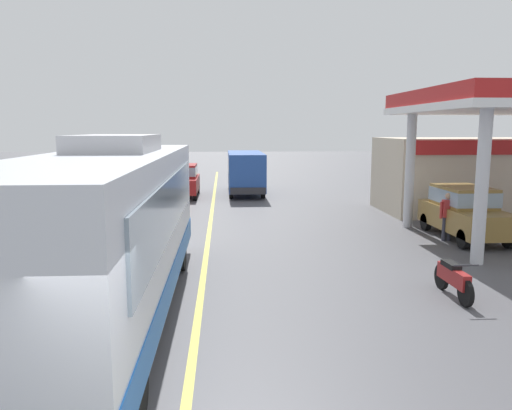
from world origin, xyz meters
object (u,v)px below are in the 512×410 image
car_at_pump (464,210)px  coach_bus_main (109,234)px  motorcycle_parked_forecourt (453,278)px  car_trailing_behind_bus (183,179)px  minibus_opposing_lane (245,169)px  pedestrian_near_pump (447,214)px

car_at_pump → coach_bus_main: bearing=-147.9°
coach_bus_main → motorcycle_parked_forecourt: (7.52, 0.69, -1.28)m
motorcycle_parked_forecourt → car_trailing_behind_bus: (-7.49, 17.61, 0.57)m
coach_bus_main → car_at_pump: (10.72, 6.72, -0.71)m
minibus_opposing_lane → pedestrian_near_pump: bearing=-64.0°
car_trailing_behind_bus → pedestrian_near_pump: bearing=-50.3°
minibus_opposing_lane → motorcycle_parked_forecourt: 19.07m
minibus_opposing_lane → car_trailing_behind_bus: minibus_opposing_lane is taller
minibus_opposing_lane → motorcycle_parked_forecourt: minibus_opposing_lane is taller
coach_bus_main → motorcycle_parked_forecourt: bearing=5.2°
car_at_pump → car_trailing_behind_bus: (-10.70, 11.58, 0.00)m
pedestrian_near_pump → car_trailing_behind_bus: car_trailing_behind_bus is taller
car_at_pump → pedestrian_near_pump: bearing=-153.6°
coach_bus_main → minibus_opposing_lane: 19.67m
minibus_opposing_lane → car_trailing_behind_bus: size_ratio=1.46×
minibus_opposing_lane → motorcycle_parked_forecourt: size_ratio=3.41×
pedestrian_near_pump → car_trailing_behind_bus: 15.54m
pedestrian_near_pump → motorcycle_parked_forecourt: bearing=-113.3°
coach_bus_main → pedestrian_near_pump: 11.83m
motorcycle_parked_forecourt → car_trailing_behind_bus: size_ratio=0.43×
car_trailing_behind_bus → minibus_opposing_lane: bearing=16.0°
minibus_opposing_lane → pedestrian_near_pump: size_ratio=3.69×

